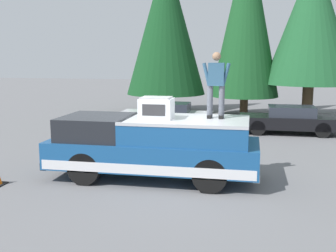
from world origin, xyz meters
name	(u,v)px	position (x,y,z in m)	size (l,w,h in m)	color
ground_plane	(172,183)	(0.00, 0.00, 0.00)	(90.00, 90.00, 0.00)	slate
pickup_truck	(153,146)	(0.34, 0.58, 0.87)	(2.01, 5.54, 1.65)	navy
compressor_unit	(156,108)	(0.18, 0.45, 1.93)	(0.65, 0.84, 0.56)	silver
person_on_truck_bed	(216,83)	(0.56, -1.03, 2.55)	(0.29, 0.72, 1.69)	#4C515B
parked_car_black	(289,120)	(7.78, -3.53, 0.58)	(1.64, 4.10, 1.16)	black
parked_car_silver	(166,116)	(7.95, 1.78, 0.58)	(1.64, 4.10, 1.16)	silver
conifer_left	(312,20)	(12.62, -4.84, 5.05)	(4.63, 4.63, 8.37)	#4C3826
conifer_center_left	(247,14)	(12.79, -1.55, 5.39)	(3.63, 3.63, 9.74)	#4C3826
conifer_center_right	(166,24)	(13.33, 2.91, 4.98)	(4.48, 4.48, 8.91)	#4C3826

